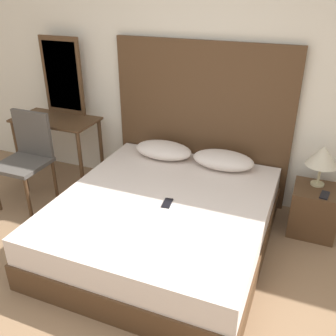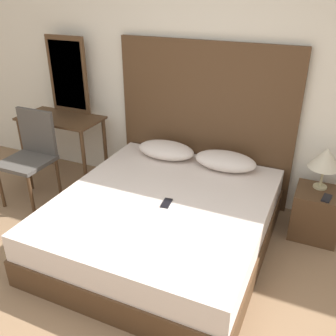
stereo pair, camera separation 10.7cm
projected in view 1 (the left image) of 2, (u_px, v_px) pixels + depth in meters
wall_back at (214, 73)px, 3.73m from camera, size 10.00×0.06×2.70m
bed at (164, 222)px, 3.36m from camera, size 1.79×2.00×0.48m
headboard at (201, 123)px, 3.94m from camera, size 1.88×0.05×1.67m
pillow_left at (164, 150)px, 3.96m from camera, size 0.62×0.35×0.17m
pillow_right at (223, 160)px, 3.74m from camera, size 0.62×0.35×0.17m
phone_on_bed at (167, 203)px, 3.17m from camera, size 0.09×0.16×0.01m
nightstand at (314, 210)px, 3.54m from camera, size 0.42×0.41×0.46m
table_lamp at (323, 156)px, 3.37m from camera, size 0.29×0.29×0.39m
phone_on_nightstand at (325, 195)px, 3.33m from camera, size 0.09×0.16×0.01m
vanity_desk at (57, 130)px, 4.30m from camera, size 0.95×0.50×0.77m
vanity_mirror at (62, 76)px, 4.23m from camera, size 0.51×0.03×0.87m
chair at (27, 153)px, 3.90m from camera, size 0.48×0.48×0.98m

